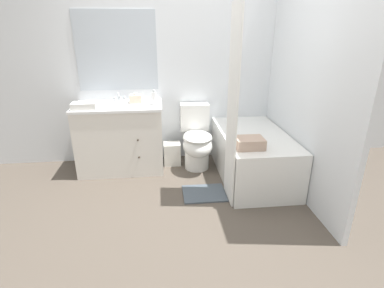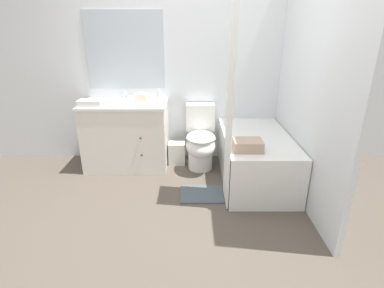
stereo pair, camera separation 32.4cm
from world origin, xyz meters
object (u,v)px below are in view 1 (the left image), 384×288
object	(u,v)px
bath_towel_folded	(249,143)
bath_mat	(204,193)
tissue_box	(136,99)
wastebasket	(172,154)
bathtub	(252,155)
vanity_cabinet	(121,137)
sink_faucet	(120,98)
soap_dispenser	(154,98)
hand_towel_folded	(84,106)
toilet	(197,141)

from	to	relation	value
bath_towel_folded	bath_mat	size ratio (longest dim) A/B	0.62
tissue_box	bath_towel_folded	size ratio (longest dim) A/B	0.49
wastebasket	tissue_box	xyz separation A→B (m)	(-0.42, 0.03, 0.73)
bathtub	vanity_cabinet	bearing A→B (deg)	165.88
sink_faucet	bath_towel_folded	distance (m)	1.73
sink_faucet	bathtub	size ratio (longest dim) A/B	0.10
vanity_cabinet	sink_faucet	size ratio (longest dim) A/B	7.27
wastebasket	soap_dispenser	xyz separation A→B (m)	(-0.20, -0.08, 0.76)
bathtub	bath_mat	world-z (taller)	bathtub
bathtub	hand_towel_folded	world-z (taller)	hand_towel_folded
bathtub	bath_towel_folded	bearing A→B (deg)	-113.42
toilet	wastebasket	world-z (taller)	toilet
bathtub	tissue_box	distance (m)	1.55
wastebasket	bath_towel_folded	xyz separation A→B (m)	(0.75, -0.86, 0.45)
vanity_cabinet	tissue_box	size ratio (longest dim) A/B	7.48
toilet	bath_towel_folded	distance (m)	0.90
wastebasket	bath_towel_folded	size ratio (longest dim) A/B	1.02
sink_faucet	bathtub	bearing A→B (deg)	-20.61
bathtub	bath_towel_folded	world-z (taller)	bath_towel_folded
soap_dispenser	hand_towel_folded	distance (m)	0.79
tissue_box	bath_towel_folded	bearing A→B (deg)	-37.17
sink_faucet	tissue_box	xyz separation A→B (m)	(0.20, -0.12, 0.01)
toilet	bath_mat	bearing A→B (deg)	-90.00
wastebasket	bath_towel_folded	distance (m)	1.23
bath_towel_folded	sink_faucet	bearing A→B (deg)	143.87
sink_faucet	bath_towel_folded	xyz separation A→B (m)	(1.38, -1.01, -0.27)
soap_dispenser	sink_faucet	bearing A→B (deg)	151.95
bath_mat	hand_towel_folded	bearing A→B (deg)	155.90
wastebasket	tissue_box	size ratio (longest dim) A/B	2.09
wastebasket	tissue_box	world-z (taller)	tissue_box
bath_towel_folded	soap_dispenser	bearing A→B (deg)	140.64
soap_dispenser	bath_mat	xyz separation A→B (m)	(0.50, -0.72, -0.90)
sink_faucet	bathtub	world-z (taller)	sink_faucet
vanity_cabinet	wastebasket	xyz separation A→B (m)	(0.63, 0.05, -0.28)
toilet	hand_towel_folded	world-z (taller)	hand_towel_folded
vanity_cabinet	hand_towel_folded	bearing A→B (deg)	-151.69
soap_dispenser	bathtub	bearing A→B (deg)	-17.53
hand_towel_folded	bath_towel_folded	bearing A→B (deg)	-20.07
hand_towel_folded	bathtub	bearing A→B (deg)	-6.26
bathtub	soap_dispenser	bearing A→B (deg)	162.47
bath_towel_folded	bath_mat	bearing A→B (deg)	172.61
wastebasket	sink_faucet	bearing A→B (deg)	166.92
bathtub	wastebasket	distance (m)	1.04
wastebasket	bath_towel_folded	bearing A→B (deg)	-48.92
hand_towel_folded	sink_faucet	bearing A→B (deg)	47.90
bathtub	soap_dispenser	distance (m)	1.34
hand_towel_folded	tissue_box	bearing A→B (deg)	25.61
vanity_cabinet	bath_mat	distance (m)	1.27
wastebasket	bath_mat	distance (m)	0.87
hand_towel_folded	toilet	bearing A→B (deg)	5.23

